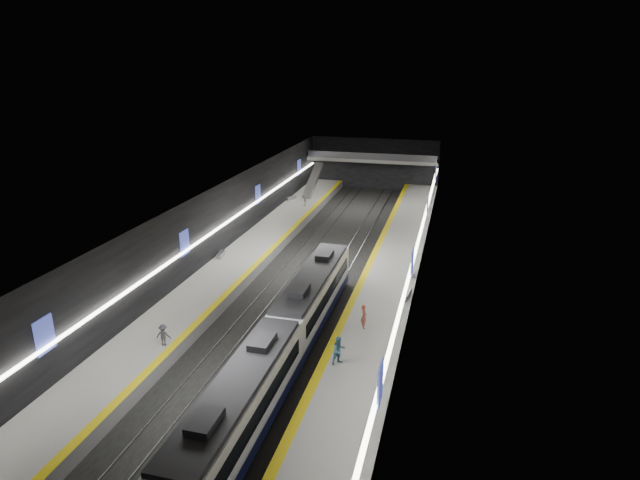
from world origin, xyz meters
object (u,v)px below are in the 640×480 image
(bench_left_far, at_px, (291,198))
(passenger_left_b, at_px, (163,335))
(train, at_px, (283,340))
(escalator, at_px, (313,180))
(bench_right_far, at_px, (412,272))
(passenger_right_a, at_px, (364,317))
(bench_right_near, at_px, (406,294))
(passenger_left_a, at_px, (305,200))
(passenger_right_b, at_px, (339,351))
(bench_left_near, at_px, (221,255))

(bench_left_far, relative_size, passenger_left_b, 1.12)
(train, height_order, passenger_left_b, train)
(escalator, height_order, bench_right_far, escalator)
(bench_left_far, distance_m, passenger_right_a, 38.24)
(escalator, xyz_separation_m, passenger_right_a, (14.52, -38.97, -0.97))
(train, distance_m, bench_right_far, 17.89)
(passenger_right_a, bearing_deg, bench_right_far, -33.13)
(passenger_left_b, bearing_deg, bench_right_near, -150.68)
(bench_right_far, distance_m, passenger_left_b, 23.13)
(bench_right_far, xyz_separation_m, passenger_left_a, (-16.12, 20.33, 0.64))
(passenger_right_a, height_order, passenger_left_b, passenger_right_a)
(passenger_right_a, distance_m, passenger_left_b, 14.26)
(escalator, relative_size, bench_right_near, 3.98)
(bench_left_far, xyz_separation_m, passenger_left_a, (2.88, -2.91, 0.65))
(bench_left_far, relative_size, bench_right_near, 0.87)
(bench_right_near, bearing_deg, train, -115.76)
(escalator, distance_m, passenger_left_a, 7.52)
(passenger_right_b, bearing_deg, bench_left_near, 88.12)
(bench_left_far, height_order, passenger_left_b, passenger_left_b)
(bench_left_far, xyz_separation_m, passenger_right_a, (16.52, -34.48, 0.72))
(bench_left_far, bearing_deg, bench_left_near, -65.58)
(bench_left_far, bearing_deg, bench_right_near, -31.69)
(bench_left_far, xyz_separation_m, passenger_right_b, (15.80, -39.67, 0.75))
(train, bearing_deg, bench_right_near, 58.41)
(bench_left_far, bearing_deg, bench_right_far, -26.31)
(passenger_right_a, bearing_deg, passenger_left_a, 2.69)
(escalator, distance_m, bench_right_far, 32.57)
(passenger_right_b, bearing_deg, bench_right_near, 28.26)
(train, height_order, bench_right_far, train)
(train, xyz_separation_m, passenger_left_a, (-9.12, 36.76, -0.33))
(train, xyz_separation_m, passenger_right_a, (4.52, 5.19, -0.26))
(train, bearing_deg, bench_right_far, 66.92)
(train, bearing_deg, passenger_right_a, 48.95)
(bench_left_far, distance_m, passenger_left_b, 40.61)
(escalator, relative_size, passenger_right_a, 4.29)
(train, distance_m, passenger_right_b, 3.81)
(escalator, relative_size, passenger_left_a, 4.61)
(escalator, relative_size, bench_right_far, 4.28)
(bench_left_far, bearing_deg, passenger_left_a, -20.93)
(train, relative_size, bench_right_near, 14.95)
(bench_left_near, bearing_deg, passenger_right_a, -41.48)
(bench_right_near, xyz_separation_m, bench_right_far, (0.00, 5.05, -0.02))
(train, relative_size, bench_left_far, 17.09)
(escalator, bearing_deg, bench_right_near, -62.59)
(bench_left_near, height_order, bench_right_near, bench_right_near)
(train, bearing_deg, bench_left_near, 126.41)
(bench_right_far, bearing_deg, passenger_right_b, -107.35)
(escalator, distance_m, passenger_right_a, 41.60)
(passenger_right_b, distance_m, passenger_left_a, 38.96)
(passenger_right_b, height_order, passenger_left_b, passenger_right_b)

